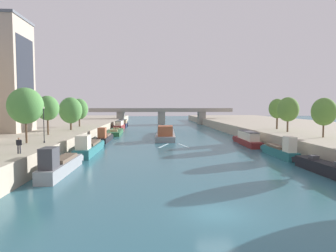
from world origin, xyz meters
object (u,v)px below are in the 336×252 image
tree_left_distant (71,110)px  tree_left_second (79,109)px  moored_boat_left_second (105,137)px  moored_boat_right_lone (247,139)px  moored_boat_left_downstream (125,123)px  lamppost_left_bank (44,123)px  moored_boat_left_gap_after (89,147)px  barge_midriver (166,133)px  moored_boat_left_far (60,165)px  moored_boat_right_end (280,150)px  tree_left_far (47,108)px  tree_right_distant (324,112)px  tree_right_third (277,109)px  tree_right_second (288,109)px  tree_left_end_of_row (25,106)px  moored_boat_left_near (115,132)px  moored_boat_left_upstream (119,126)px  moored_boat_right_upstream (323,167)px  person_on_quay (19,144)px  bridge_far (161,114)px

tree_left_distant → tree_left_second: tree_left_distant is taller
moored_boat_left_second → moored_boat_right_lone: (27.35, -6.83, 0.19)m
moored_boat_left_downstream → lamppost_left_bank: bearing=-93.9°
moored_boat_left_gap_after → moored_boat_left_downstream: 61.77m
barge_midriver → moored_boat_left_far: 38.76m
moored_boat_right_end → tree_left_far: tree_left_far is taller
moored_boat_right_lone → tree_right_distant: bearing=-50.6°
tree_right_third → tree_left_far: bearing=-166.7°
moored_boat_left_far → barge_midriver: bearing=70.4°
moored_boat_left_downstream → tree_right_second: (34.84, -53.48, 5.58)m
barge_midriver → tree_left_end_of_row: tree_left_end_of_row is taller
tree_left_second → moored_boat_left_near: bearing=41.6°
tree_left_far → tree_right_second: size_ratio=1.01×
barge_midriver → moored_boat_left_upstream: barge_midriver is taller
moored_boat_left_gap_after → tree_left_end_of_row: 11.15m
tree_left_far → tree_right_distant: size_ratio=1.07×
barge_midriver → moored_boat_right_upstream: 40.73m
moored_boat_left_downstream → tree_right_third: tree_right_third is taller
tree_right_second → person_on_quay: 45.43m
tree_left_second → moored_boat_left_far: bearing=-79.7°
barge_midriver → moored_boat_left_downstream: barge_midriver is taller
lamppost_left_bank → person_on_quay: bearing=-86.0°
barge_midriver → tree_left_second: bearing=171.2°
moored_boat_left_gap_after → moored_boat_right_upstream: 31.71m
moored_boat_left_second → moored_boat_left_downstream: size_ratio=1.11×
moored_boat_left_second → moored_boat_right_end: size_ratio=1.09×
person_on_quay → moored_boat_left_far: bearing=16.7°
bridge_far → tree_right_second: bearing=-71.7°
tree_left_far → person_on_quay: tree_left_far is taller
person_on_quay → tree_left_distant: bearing=95.3°
moored_boat_right_upstream → barge_midriver: bearing=111.5°
tree_right_second → moored_boat_left_far: bearing=-147.6°
tree_right_distant → tree_left_distant: bearing=157.9°
moored_boat_left_far → tree_right_distant: tree_right_distant is taller
tree_left_second → tree_right_third: size_ratio=1.03×
moored_boat_left_far → bridge_far: (13.92, 86.44, 3.06)m
moored_boat_left_far → tree_right_third: tree_right_third is taller
moored_boat_left_far → moored_boat_left_second: 29.36m
moored_boat_left_second → tree_right_third: size_ratio=1.75×
moored_boat_right_upstream → tree_left_distant: size_ratio=1.55×
moored_boat_right_end → tree_left_second: tree_left_second is taller
moored_boat_left_far → tree_right_third: 46.91m
tree_left_far → tree_right_distant: tree_left_far is taller
moored_boat_left_second → tree_left_end_of_row: size_ratio=1.55×
lamppost_left_bank → bridge_far: size_ratio=0.08×
moored_boat_left_downstream → tree_right_distant: size_ratio=1.65×
tree_right_second → bridge_far: (-21.19, 64.20, -2.56)m
tree_left_end_of_row → tree_right_second: size_ratio=1.11×
tree_right_second → tree_left_far: bearing=-175.7°
tree_right_second → lamppost_left_bank: size_ratio=1.37×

